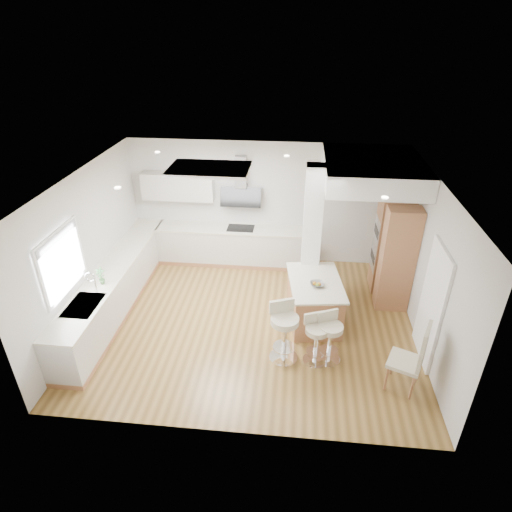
# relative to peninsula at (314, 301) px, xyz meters

# --- Properties ---
(ground) EXTENTS (6.00, 6.00, 0.00)m
(ground) POSITION_rel_peninsula_xyz_m (-1.15, -0.19, -0.44)
(ground) COLOR olive
(ground) RESTS_ON ground
(ceiling) EXTENTS (6.00, 5.00, 0.02)m
(ceiling) POSITION_rel_peninsula_xyz_m (-1.15, -0.19, -0.44)
(ceiling) COLOR white
(ceiling) RESTS_ON ground
(wall_back) EXTENTS (6.00, 0.04, 2.80)m
(wall_back) POSITION_rel_peninsula_xyz_m (-1.15, 2.31, 0.96)
(wall_back) COLOR beige
(wall_back) RESTS_ON ground
(wall_left) EXTENTS (0.04, 5.00, 2.80)m
(wall_left) POSITION_rel_peninsula_xyz_m (-4.15, -0.19, 0.96)
(wall_left) COLOR beige
(wall_left) RESTS_ON ground
(wall_right) EXTENTS (0.04, 5.00, 2.80)m
(wall_right) POSITION_rel_peninsula_xyz_m (1.85, -0.19, 0.96)
(wall_right) COLOR beige
(wall_right) RESTS_ON ground
(skylight) EXTENTS (4.10, 2.10, 0.06)m
(skylight) POSITION_rel_peninsula_xyz_m (-1.94, 0.41, 2.34)
(skylight) COLOR white
(skylight) RESTS_ON ground
(window_left) EXTENTS (0.06, 1.28, 1.07)m
(window_left) POSITION_rel_peninsula_xyz_m (-4.10, -1.09, 1.26)
(window_left) COLOR white
(window_left) RESTS_ON ground
(doorway_right) EXTENTS (0.05, 1.00, 2.10)m
(doorway_right) POSITION_rel_peninsula_xyz_m (1.83, -0.79, 0.56)
(doorway_right) COLOR #4B443B
(doorway_right) RESTS_ON ground
(counter_left) EXTENTS (0.63, 4.50, 1.35)m
(counter_left) POSITION_rel_peninsula_xyz_m (-3.85, 0.04, 0.02)
(counter_left) COLOR #AF744B
(counter_left) RESTS_ON ground
(counter_back) EXTENTS (3.62, 0.63, 2.50)m
(counter_back) POSITION_rel_peninsula_xyz_m (-2.06, 2.04, 0.26)
(counter_back) COLOR #AF744B
(counter_back) RESTS_ON ground
(pillar) EXTENTS (0.35, 0.35, 2.80)m
(pillar) POSITION_rel_peninsula_xyz_m (-0.10, 0.76, 0.96)
(pillar) COLOR white
(pillar) RESTS_ON ground
(soffit) EXTENTS (1.78, 2.20, 0.40)m
(soffit) POSITION_rel_peninsula_xyz_m (0.95, 1.21, 2.16)
(soffit) COLOR white
(soffit) RESTS_ON ground
(oven_column) EXTENTS (0.63, 1.21, 2.10)m
(oven_column) POSITION_rel_peninsula_xyz_m (1.53, 1.04, 0.61)
(oven_column) COLOR #AF744B
(oven_column) RESTS_ON ground
(peninsula) EXTENTS (1.12, 1.53, 0.93)m
(peninsula) POSITION_rel_peninsula_xyz_m (0.00, 0.00, 0.00)
(peninsula) COLOR #AF744B
(peninsula) RESTS_ON ground
(bar_stool_a) EXTENTS (0.62, 0.62, 1.08)m
(bar_stool_a) POSITION_rel_peninsula_xyz_m (-0.51, -1.10, 0.17)
(bar_stool_a) COLOR white
(bar_stool_a) RESTS_ON ground
(bar_stool_b) EXTENTS (0.52, 0.52, 0.90)m
(bar_stool_b) POSITION_rel_peninsula_xyz_m (0.01, -1.13, 0.07)
(bar_stool_b) COLOR white
(bar_stool_b) RESTS_ON ground
(bar_stool_c) EXTENTS (0.54, 0.54, 0.92)m
(bar_stool_c) POSITION_rel_peninsula_xyz_m (0.24, -1.07, 0.08)
(bar_stool_c) COLOR white
(bar_stool_c) RESTS_ON ground
(dining_chair) EXTENTS (0.63, 0.63, 1.23)m
(dining_chair) POSITION_rel_peninsula_xyz_m (1.44, -1.61, 0.22)
(dining_chair) COLOR beige
(dining_chair) RESTS_ON ground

